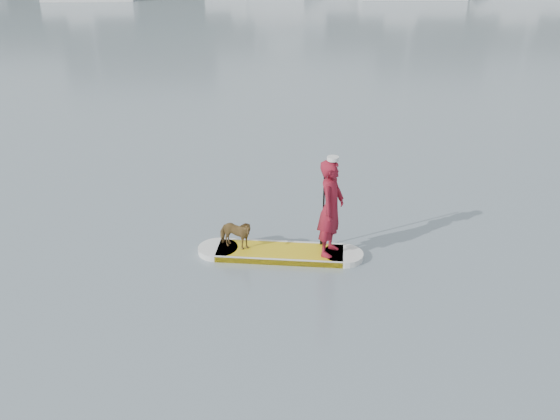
{
  "coord_description": "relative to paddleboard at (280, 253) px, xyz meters",
  "views": [
    {
      "loc": [
        3.94,
        -7.65,
        6.17
      ],
      "look_at": [
        3.86,
        3.15,
        1.0
      ],
      "focal_mm": 40.0,
      "sensor_mm": 36.0,
      "label": 1
    }
  ],
  "objects": [
    {
      "name": "paddleboard",
      "position": [
        0.0,
        0.0,
        0.0
      ],
      "size": [
        3.29,
        1.02,
        0.12
      ],
      "rotation": [
        0.0,
        0.0,
        -0.09
      ],
      "color": "gold",
      "rests_on": "ground"
    },
    {
      "name": "white_cap",
      "position": [
        0.97,
        -0.09,
        2.03
      ],
      "size": [
        0.22,
        0.22,
        0.07
      ],
      "primitive_type": "cylinder",
      "color": "silver",
      "rests_on": "paddler"
    },
    {
      "name": "dog",
      "position": [
        -0.89,
        0.08,
        0.38
      ],
      "size": [
        0.82,
        0.59,
        0.63
      ],
      "primitive_type": "imported",
      "rotation": [
        0.0,
        0.0,
        1.19
      ],
      "color": "brown",
      "rests_on": "paddleboard"
    },
    {
      "name": "paddler",
      "position": [
        0.97,
        -0.09,
        1.03
      ],
      "size": [
        0.69,
        0.83,
        1.94
      ],
      "primitive_type": "imported",
      "rotation": [
        0.0,
        0.0,
        1.19
      ],
      "color": "maroon",
      "rests_on": "paddleboard"
    },
    {
      "name": "paddle",
      "position": [
        0.85,
        0.23,
        0.74
      ],
      "size": [
        0.1,
        0.3,
        2.0
      ],
      "rotation": [
        0.0,
        0.0,
        -0.09
      ],
      "color": "black",
      "rests_on": "ground"
    },
    {
      "name": "ground",
      "position": [
        -3.86,
        -3.15,
        -0.06
      ],
      "size": [
        140.0,
        140.0,
        0.0
      ],
      "primitive_type": "plane",
      "color": "slate",
      "rests_on": "ground"
    }
  ]
}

